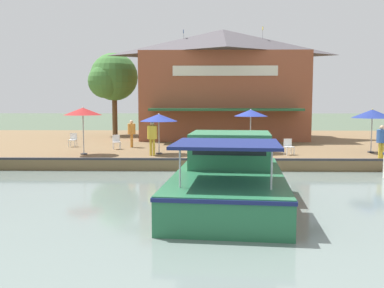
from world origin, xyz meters
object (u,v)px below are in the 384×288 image
Objects in this scene: cafe_chair_facing_river at (116,141)px; person_at_quay_edge at (132,130)px; patio_umbrella_far_corner at (159,118)px; cafe_chair_far_corner_seat at (289,146)px; person_near_entrance at (152,134)px; waterfront_restaurant at (223,83)px; tree_behind_restaurant at (112,78)px; motorboat_mid_row at (230,176)px; person_mid_patio at (382,138)px; cafe_chair_beside_entrance at (73,139)px; patio_umbrella_by_entrance at (251,113)px; patio_umbrella_back_row at (83,111)px; patio_umbrella_mid_patio_right at (372,114)px.

cafe_chair_facing_river is 0.50× the size of person_at_quay_edge.
patio_umbrella_far_corner is 2.59× the size of cafe_chair_far_corner_seat.
cafe_chair_facing_river is 0.47× the size of person_near_entrance.
cafe_chair_far_corner_seat is (10.90, 3.03, -3.79)m from waterfront_restaurant.
waterfront_restaurant is at bearing 74.27° from tree_behind_restaurant.
patio_umbrella_far_corner is 0.23× the size of motorboat_mid_row.
tree_behind_restaurant reaches higher than cafe_chair_far_corner_seat.
person_mid_patio is at bearing 73.44° from cafe_chair_facing_river.
waterfront_restaurant is 19.33m from motorboat_mid_row.
patio_umbrella_far_corner is at bearing 49.78° from cafe_chair_facing_river.
cafe_chair_beside_entrance is 0.50× the size of person_at_quay_edge.
patio_umbrella_far_corner is 2.59× the size of cafe_chair_facing_river.
person_near_entrance is at bearing -73.02° from patio_umbrella_by_entrance.
patio_umbrella_by_entrance is at bearing 6.42° from waterfront_restaurant.
tree_behind_restaurant reaches higher than person_near_entrance.
patio_umbrella_by_entrance is at bearing 75.69° from cafe_chair_beside_entrance.
cafe_chair_facing_river is at bearing -38.76° from waterfront_restaurant.
tree_behind_restaurant reaches higher than patio_umbrella_by_entrance.
patio_umbrella_back_row reaches higher than cafe_chair_far_corner_seat.
motorboat_mid_row is at bearing -50.94° from person_mid_patio.
tree_behind_restaurant reaches higher than person_at_quay_edge.
cafe_chair_beside_entrance is 0.12× the size of tree_behind_restaurant.
patio_umbrella_mid_patio_right is 14.70m from cafe_chair_facing_river.
patio_umbrella_far_corner is 4.05m from patio_umbrella_back_row.
cafe_chair_far_corner_seat and cafe_chair_beside_entrance have the same top height.
tree_behind_restaurant reaches higher than patio_umbrella_back_row.
person_near_entrance is 0.19× the size of motorboat_mid_row.
cafe_chair_beside_entrance is (-3.65, -5.79, -1.49)m from patio_umbrella_far_corner.
waterfront_restaurant is 14.81m from person_mid_patio.
patio_umbrella_far_corner is at bearing -20.11° from waterfront_restaurant.
person_at_quay_edge reaches higher than person_mid_patio.
patio_umbrella_mid_patio_right reaches higher than person_mid_patio.
cafe_chair_far_corner_seat is 0.09× the size of motorboat_mid_row.
waterfront_restaurant is 12.59m from person_near_entrance.
cafe_chair_far_corner_seat is at bearing 90.59° from patio_umbrella_back_row.
person_near_entrance reaches higher than person_mid_patio.
cafe_chair_far_corner_seat is 0.47× the size of person_near_entrance.
waterfront_restaurant is at bearing 159.84° from person_near_entrance.
person_mid_patio reaches higher than cafe_chair_beside_entrance.
cafe_chair_facing_river is at bearing 66.73° from cafe_chair_beside_entrance.
patio_umbrella_back_row is 10.96m from motorboat_mid_row.
patio_umbrella_back_row is at bearing -82.57° from patio_umbrella_by_entrance.
patio_umbrella_back_row is 4.38m from person_at_quay_edge.
patio_umbrella_by_entrance is 6.80m from person_mid_patio.
motorboat_mid_row is 1.36× the size of tree_behind_restaurant.
patio_umbrella_far_corner is 0.91× the size of patio_umbrella_by_entrance.
motorboat_mid_row reaches higher than cafe_chair_facing_river.
cafe_chair_far_corner_seat is at bearing 73.28° from cafe_chair_beside_entrance.
patio_umbrella_far_corner is 1.32× the size of person_mid_patio.
waterfront_restaurant is 7.03× the size of person_near_entrance.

